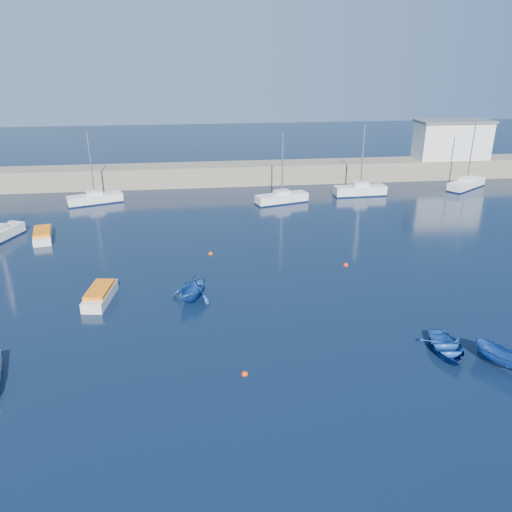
{
  "coord_description": "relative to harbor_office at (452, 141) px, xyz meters",
  "views": [
    {
      "loc": [
        -6.3,
        -20.76,
        16.24
      ],
      "look_at": [
        -1.69,
        15.21,
        1.6
      ],
      "focal_mm": 35.0,
      "sensor_mm": 36.0,
      "label": 1
    }
  ],
  "objects": [
    {
      "name": "sailboat_6",
      "position": [
        -26.03,
        -10.55,
        -4.5
      ],
      "size": [
        6.49,
        3.42,
        8.26
      ],
      "rotation": [
        0.0,
        0.0,
        1.85
      ],
      "color": "silver",
      "rests_on": "ground"
    },
    {
      "name": "dinghy_left",
      "position": [
        -36.7,
        -34.49,
        -4.17
      ],
      "size": [
        4.43,
        4.59,
        1.86
      ],
      "primitive_type": "imported",
      "rotation": [
        0.0,
        0.0,
        -0.54
      ],
      "color": "navy",
      "rests_on": "ground"
    },
    {
      "name": "sailboat_8",
      "position": [
        -0.84,
        -6.76,
        -4.52
      ],
      "size": [
        6.64,
        5.42,
        8.83
      ],
      "rotation": [
        0.0,
        0.0,
        2.18
      ],
      "color": "silver",
      "rests_on": "ground"
    },
    {
      "name": "back_wall",
      "position": [
        -30.0,
        0.0,
        -3.8
      ],
      "size": [
        96.0,
        4.5,
        2.6
      ],
      "primitive_type": "cube",
      "color": "#756C59",
      "rests_on": "ground"
    },
    {
      "name": "dinghy_center",
      "position": [
        -22.07,
        -43.36,
        -4.72
      ],
      "size": [
        3.01,
        3.94,
        0.76
      ],
      "primitive_type": "imported",
      "rotation": [
        0.0,
        0.0,
        -0.11
      ],
      "color": "navy",
      "rests_on": "ground"
    },
    {
      "name": "sailboat_5",
      "position": [
        -47.86,
        -7.99,
        -4.5
      ],
      "size": [
        6.47,
        3.74,
        8.25
      ],
      "rotation": [
        0.0,
        0.0,
        1.91
      ],
      "color": "silver",
      "rests_on": "ground"
    },
    {
      "name": "sailboat_7",
      "position": [
        -15.8,
        -8.43,
        -4.43
      ],
      "size": [
        6.49,
        2.06,
        8.57
      ],
      "rotation": [
        0.0,
        0.0,
        1.61
      ],
      "color": "silver",
      "rests_on": "ground"
    },
    {
      "name": "ground",
      "position": [
        -30.0,
        -46.0,
        -5.1
      ],
      "size": [
        220.0,
        220.0,
        0.0
      ],
      "primitive_type": "plane",
      "color": "black",
      "rests_on": "ground"
    },
    {
      "name": "buoy_1",
      "position": [
        -24.04,
        -29.87,
        -5.1
      ],
      "size": [
        0.44,
        0.44,
        0.44
      ],
      "primitive_type": "sphere",
      "color": "red",
      "rests_on": "ground"
    },
    {
      "name": "motorboat_1",
      "position": [
        -43.25,
        -33.87,
        -4.62
      ],
      "size": [
        2.02,
        4.3,
        1.01
      ],
      "rotation": [
        0.0,
        0.0,
        -0.14
      ],
      "color": "silver",
      "rests_on": "ground"
    },
    {
      "name": "motorboat_2",
      "position": [
        -50.72,
        -19.97,
        -4.67
      ],
      "size": [
        2.51,
        4.71,
        0.92
      ],
      "rotation": [
        0.0,
        0.0,
        0.22
      ],
      "color": "silver",
      "rests_on": "ground"
    },
    {
      "name": "buoy_0",
      "position": [
        -34.0,
        -43.97,
        -5.1
      ],
      "size": [
        0.38,
        0.38,
        0.38
      ],
      "primitive_type": "sphere",
      "color": "red",
      "rests_on": "ground"
    },
    {
      "name": "harbor_office",
      "position": [
        0.0,
        0.0,
        0.0
      ],
      "size": [
        10.0,
        4.0,
        5.0
      ],
      "primitive_type": "cube",
      "color": "silver",
      "rests_on": "back_wall"
    },
    {
      "name": "dinghy_right",
      "position": [
        -19.69,
        -45.12,
        -4.48
      ],
      "size": [
        2.71,
        3.4,
        1.25
      ],
      "primitive_type": "imported",
      "rotation": [
        0.0,
        0.0,
        0.54
      ],
      "color": "navy",
      "rests_on": "ground"
    },
    {
      "name": "buoy_3",
      "position": [
        -35.1,
        -25.9,
        -5.1
      ],
      "size": [
        0.42,
        0.42,
        0.42
      ],
      "primitive_type": "sphere",
      "color": "red",
      "rests_on": "ground"
    }
  ]
}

